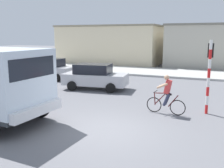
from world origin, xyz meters
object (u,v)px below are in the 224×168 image
object	(u,v)px
cyclist	(166,94)
traffic_light_pole	(209,67)
car_red_near	(50,68)
car_white_mid	(95,76)

from	to	relation	value
cyclist	traffic_light_pole	world-z (taller)	traffic_light_pole
car_red_near	car_white_mid	world-z (taller)	same
traffic_light_pole	car_red_near	bearing A→B (deg)	157.78
car_white_mid	car_red_near	bearing A→B (deg)	156.72
cyclist	car_red_near	world-z (taller)	cyclist
traffic_light_pole	car_white_mid	size ratio (longest dim) A/B	0.76
cyclist	car_red_near	bearing A→B (deg)	151.14
cyclist	traffic_light_pole	size ratio (longest dim) A/B	0.54
traffic_light_pole	car_red_near	xyz separation A→B (m)	(-11.83, 4.83, -1.25)
car_white_mid	cyclist	bearing A→B (deg)	-33.72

